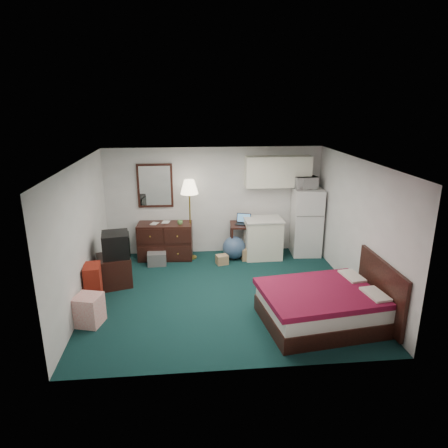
{
  "coord_description": "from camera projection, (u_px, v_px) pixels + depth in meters",
  "views": [
    {
      "loc": [
        -0.65,
        -6.8,
        3.5
      ],
      "look_at": [
        0.05,
        0.45,
        1.24
      ],
      "focal_mm": 32.0,
      "sensor_mm": 36.0,
      "label": 1
    }
  ],
  "objects": [
    {
      "name": "exercise_ball",
      "position": [
        234.0,
        248.0,
        9.17
      ],
      "size": [
        0.54,
        0.54,
        0.53
      ],
      "primitive_type": "sphere",
      "rotation": [
        0.0,
        0.0,
        0.03
      ],
      "color": "#354F74",
      "rests_on": "floor"
    },
    {
      "name": "upper_cabinets",
      "position": [
        278.0,
        172.0,
        9.09
      ],
      "size": [
        1.5,
        0.35,
        0.7
      ],
      "primitive_type": null,
      "color": "white",
      "rests_on": "walls"
    },
    {
      "name": "fridge",
      "position": [
        306.0,
        222.0,
        9.32
      ],
      "size": [
        0.69,
        0.69,
        1.57
      ],
      "primitive_type": null,
      "rotation": [
        0.0,
        0.0,
        -0.07
      ],
      "color": "white",
      "rests_on": "floor"
    },
    {
      "name": "suitcase",
      "position": [
        93.0,
        284.0,
        7.14
      ],
      "size": [
        0.33,
        0.48,
        0.72
      ],
      "primitive_type": null,
      "rotation": [
        0.0,
        0.0,
        0.13
      ],
      "color": "#601104",
      "rests_on": "floor"
    },
    {
      "name": "file_bin",
      "position": [
        157.0,
        259.0,
        8.85
      ],
      "size": [
        0.42,
        0.32,
        0.29
      ],
      "primitive_type": null,
      "rotation": [
        0.0,
        0.0,
        0.04
      ],
      "color": "slate",
      "rests_on": "floor"
    },
    {
      "name": "mug",
      "position": [
        180.0,
        222.0,
        8.95
      ],
      "size": [
        0.14,
        0.12,
        0.12
      ],
      "primitive_type": "imported",
      "rotation": [
        0.0,
        0.0,
        0.24
      ],
      "color": "#649E50",
      "rests_on": "dresser"
    },
    {
      "name": "cardboard_box_a",
      "position": [
        222.0,
        260.0,
        8.9
      ],
      "size": [
        0.3,
        0.27,
        0.21
      ],
      "primitive_type": null,
      "rotation": [
        0.0,
        0.0,
        0.27
      ],
      "color": "#8B6F4D",
      "rests_on": "floor"
    },
    {
      "name": "bed",
      "position": [
        321.0,
        307.0,
        6.48
      ],
      "size": [
        2.0,
        1.65,
        0.58
      ],
      "primitive_type": null,
      "rotation": [
        0.0,
        0.0,
        0.13
      ],
      "color": "maroon",
      "rests_on": "floor"
    },
    {
      "name": "crt_tv",
      "position": [
        116.0,
        245.0,
        7.72
      ],
      "size": [
        0.6,
        0.63,
        0.48
      ],
      "primitive_type": null,
      "rotation": [
        0.0,
        0.0,
        0.16
      ],
      "color": "black",
      "rests_on": "tv_stand"
    },
    {
      "name": "book_a",
      "position": [
        151.0,
        219.0,
        8.99
      ],
      "size": [
        0.15,
        0.07,
        0.2
      ],
      "primitive_type": "imported",
      "rotation": [
        0.0,
        0.0,
        -0.35
      ],
      "color": "#8B6F4D",
      "rests_on": "dresser"
    },
    {
      "name": "mirror",
      "position": [
        155.0,
        186.0,
        9.06
      ],
      "size": [
        0.8,
        0.06,
        1.0
      ],
      "primitive_type": null,
      "color": "white",
      "rests_on": "walls"
    },
    {
      "name": "headboard",
      "position": [
        381.0,
        290.0,
        6.5
      ],
      "size": [
        0.06,
        1.56,
        1.0
      ],
      "primitive_type": null,
      "color": "black",
      "rests_on": "walls"
    },
    {
      "name": "cardboard_box_b",
      "position": [
        246.0,
        254.0,
        9.15
      ],
      "size": [
        0.24,
        0.28,
        0.27
      ],
      "primitive_type": null,
      "rotation": [
        0.0,
        0.0,
        0.05
      ],
      "color": "#8B6F4D",
      "rests_on": "floor"
    },
    {
      "name": "desk",
      "position": [
        243.0,
        240.0,
        9.35
      ],
      "size": [
        0.65,
        0.65,
        0.77
      ],
      "primitive_type": null,
      "rotation": [
        0.0,
        0.0,
        -0.08
      ],
      "color": "black",
      "rests_on": "floor"
    },
    {
      "name": "microwave",
      "position": [
        305.0,
        181.0,
        9.06
      ],
      "size": [
        0.54,
        0.34,
        0.35
      ],
      "primitive_type": "imported",
      "rotation": [
        0.0,
        0.0,
        0.11
      ],
      "color": "white",
      "rests_on": "fridge"
    },
    {
      "name": "tv_stand",
      "position": [
        114.0,
        270.0,
        7.86
      ],
      "size": [
        0.76,
        0.79,
        0.59
      ],
      "primitive_type": null,
      "rotation": [
        0.0,
        0.0,
        0.3
      ],
      "color": "black",
      "rests_on": "floor"
    },
    {
      "name": "laptop",
      "position": [
        243.0,
        220.0,
        9.16
      ],
      "size": [
        0.4,
        0.36,
        0.23
      ],
      "primitive_type": null,
      "rotation": [
        0.0,
        0.0,
        -0.33
      ],
      "color": "black",
      "rests_on": "desk"
    },
    {
      "name": "kitchen_counter",
      "position": [
        263.0,
        239.0,
        9.2
      ],
      "size": [
        0.83,
        0.64,
        0.9
      ],
      "primitive_type": null,
      "rotation": [
        0.0,
        0.0,
        0.02
      ],
      "color": "white",
      "rests_on": "floor"
    },
    {
      "name": "ceiling",
      "position": [
        223.0,
        162.0,
        6.82
      ],
      "size": [
        5.0,
        4.5,
        0.01
      ],
      "primitive_type": "cube",
      "color": "silver",
      "rests_on": "walls"
    },
    {
      "name": "floor",
      "position": [
        223.0,
        293.0,
        7.57
      ],
      "size": [
        5.0,
        4.5,
        0.01
      ],
      "primitive_type": "cube",
      "color": "black",
      "rests_on": "ground"
    },
    {
      "name": "retail_box",
      "position": [
        89.0,
        310.0,
        6.47
      ],
      "size": [
        0.49,
        0.49,
        0.5
      ],
      "primitive_type": null,
      "rotation": [
        0.0,
        0.0,
        -0.27
      ],
      "color": "white",
      "rests_on": "floor"
    },
    {
      "name": "floor_lamp",
      "position": [
        190.0,
        220.0,
        9.01
      ],
      "size": [
        0.44,
        0.44,
        1.84
      ],
      "primitive_type": null,
      "rotation": [
        0.0,
        0.0,
        0.1
      ],
      "color": "gold",
      "rests_on": "floor"
    },
    {
      "name": "walls",
      "position": [
        223.0,
        231.0,
        7.19
      ],
      "size": [
        5.01,
        4.51,
        2.5
      ],
      "color": "silver",
      "rests_on": "floor"
    },
    {
      "name": "dresser",
      "position": [
        165.0,
        241.0,
        9.16
      ],
      "size": [
        1.25,
        0.63,
        0.83
      ],
      "primitive_type": null,
      "rotation": [
        0.0,
        0.0,
        -0.06
      ],
      "color": "black",
      "rests_on": "floor"
    },
    {
      "name": "book_b",
      "position": [
        162.0,
        218.0,
        9.07
      ],
      "size": [
        0.17,
        0.05,
        0.22
      ],
      "primitive_type": "imported",
      "rotation": [
        0.0,
        0.0,
        -0.18
      ],
      "color": "#8B6F4D",
      "rests_on": "dresser"
    }
  ]
}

